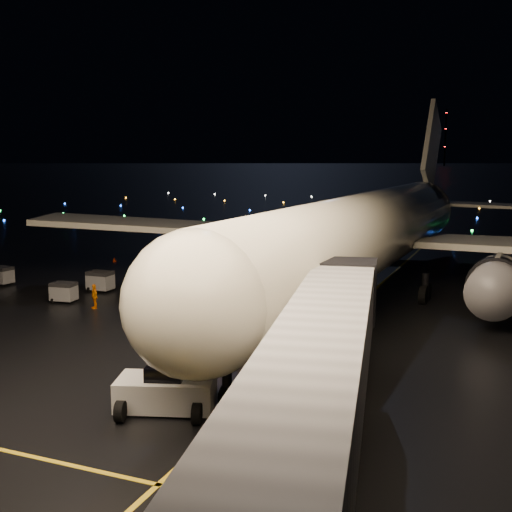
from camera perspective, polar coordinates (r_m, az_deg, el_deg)
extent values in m
plane|color=black|center=(329.92, 18.43, 6.39)|extent=(2000.00, 2000.00, 0.00)
cube|color=gold|center=(46.92, 7.33, -5.88)|extent=(0.25, 80.00, 0.02)
cube|color=silver|center=(31.29, -8.01, -11.45)|extent=(5.11, 3.71, 2.19)
imported|color=orange|center=(52.12, -14.17, -3.50)|extent=(1.20, 1.07, 1.95)
cone|color=#EF350B|center=(52.62, -1.12, -3.93)|extent=(0.48, 0.48, 0.47)
cone|color=#EF350B|center=(55.74, -4.11, -3.19)|extent=(0.49, 0.49, 0.53)
cone|color=#EF350B|center=(59.68, -5.37, -2.41)|extent=(0.55, 0.55, 0.51)
cone|color=#EF350B|center=(74.33, -12.48, -0.32)|extent=(0.57, 0.57, 0.55)
cylinder|color=black|center=(773.65, 16.48, 10.05)|extent=(1.80, 1.80, 64.00)
cube|color=gray|center=(55.06, -16.72, -3.11)|extent=(2.07, 1.56, 1.64)
cube|color=gray|center=(58.54, -13.67, -2.21)|extent=(2.14, 1.52, 1.79)
cube|color=gray|center=(64.40, -21.69, -1.64)|extent=(2.12, 1.58, 1.69)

